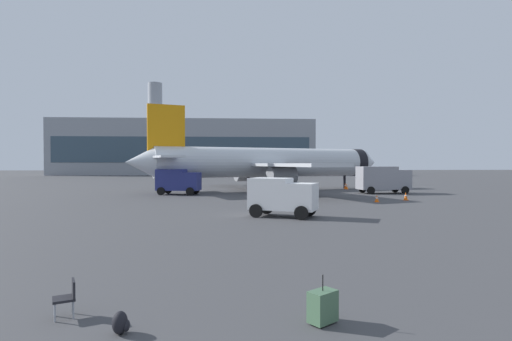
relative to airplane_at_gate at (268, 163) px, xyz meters
name	(u,v)px	position (x,y,z in m)	size (l,w,h in m)	color
airplane_at_gate	(268,163)	(0.00, 0.00, 0.00)	(34.66, 31.71, 10.50)	silver
service_truck	(178,181)	(-10.89, -6.26, -2.05)	(5.13, 3.30, 2.90)	navy
fuel_truck	(383,178)	(13.15, -6.06, -1.88)	(6.16, 3.08, 3.20)	gray
cargo_van	(282,195)	(-1.49, -25.90, -2.21)	(4.83, 3.79, 2.60)	white
safety_cone_near	(347,186)	(11.04, 1.55, -3.26)	(0.44, 0.44, 0.80)	#F2590C
safety_cone_mid	(345,186)	(11.02, 2.14, -3.25)	(0.44, 0.44, 0.83)	#F2590C
safety_cone_far	(406,196)	(12.03, -14.80, -3.25)	(0.44, 0.44, 0.82)	#F2590C
safety_cone_outer	(377,198)	(8.55, -16.42, -3.32)	(0.44, 0.44, 0.68)	#F2590C
rolling_suitcase	(323,306)	(-2.90, -43.73, -3.27)	(0.75, 0.70, 1.10)	#476B4C
traveller_backpack	(121,323)	(-7.29, -44.00, -3.42)	(0.36, 0.40, 0.48)	black
gate_chair	(67,296)	(-8.78, -42.97, -3.16)	(0.63, 0.63, 0.86)	black
terminal_building	(186,148)	(-18.83, 75.72, 4.83)	(78.68, 19.92, 28.73)	gray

